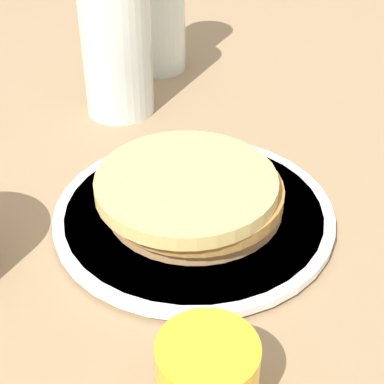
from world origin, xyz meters
The scene contains 5 objects.
ground_plane centered at (0.00, 0.00, 0.00)m, with size 4.00×4.00×0.00m, color #9E7F5B.
plate centered at (-0.02, 0.00, 0.01)m, with size 0.25×0.25×0.01m.
pancake_stack centered at (-0.02, 0.00, 0.03)m, with size 0.17×0.17×0.04m.
juice_glass centered at (0.18, 0.03, 0.03)m, with size 0.06×0.06×0.07m.
water_bottle_mid centered at (-0.22, -0.10, 0.11)m, with size 0.08×0.08×0.24m.
Camera 1 is at (0.43, 0.04, 0.37)m, focal length 60.00 mm.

